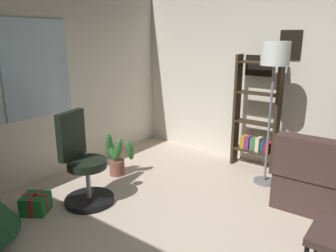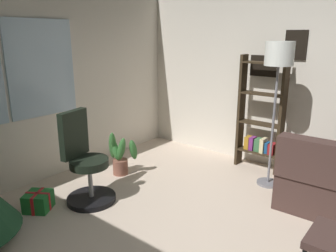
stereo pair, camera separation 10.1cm
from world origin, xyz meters
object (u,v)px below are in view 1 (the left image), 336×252
Objects in this scene: bookshelf at (256,120)px; potted_plant at (117,156)px; gift_box_green at (36,204)px; floor_lamp at (274,66)px; office_chair at (83,168)px.

bookshelf reaches higher than potted_plant.
gift_box_green is 0.22× the size of bookshelf.
gift_box_green is at bearing 152.07° from bookshelf.
floor_lamp is at bearing -37.91° from gift_box_green.
office_chair reaches higher than gift_box_green.
gift_box_green is 0.62m from office_chair.
bookshelf reaches higher than gift_box_green.
floor_lamp is 2.34m from potted_plant.
bookshelf is 0.90× the size of floor_lamp.
potted_plant is at bearing 135.30° from bookshelf.
bookshelf reaches higher than office_chair.
gift_box_green is at bearing 142.09° from floor_lamp.
office_chair reaches higher than potted_plant.
potted_plant is at bearing -0.33° from gift_box_green.
office_chair is 0.66× the size of bookshelf.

